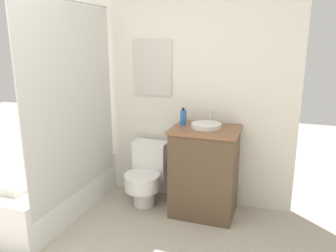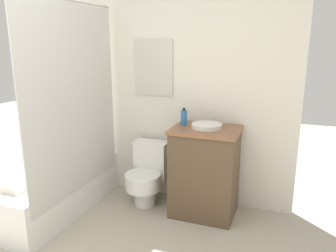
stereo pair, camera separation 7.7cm
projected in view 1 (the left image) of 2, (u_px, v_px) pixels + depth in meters
wall_back at (147, 79)px, 3.41m from camera, size 3.03×0.07×2.50m
shower_area at (55, 185)px, 3.20m from camera, size 0.62×1.42×1.98m
toilet at (146, 174)px, 3.37m from camera, size 0.36×0.49×0.63m
vanity at (204, 171)px, 3.13m from camera, size 0.62×0.50×0.86m
sink at (206, 125)px, 3.04m from camera, size 0.28×0.32×0.13m
soap_bottle at (183, 117)px, 3.13m from camera, size 0.06×0.06×0.17m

